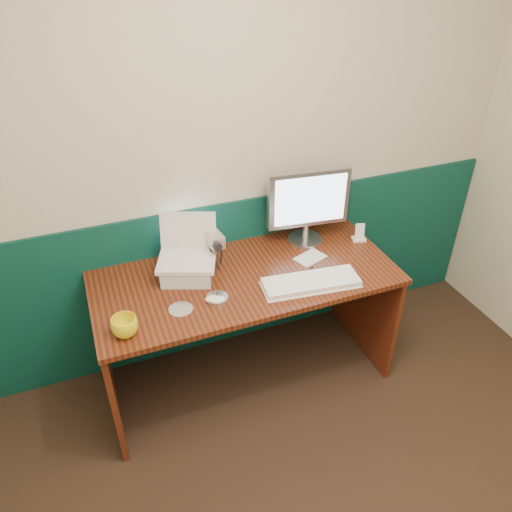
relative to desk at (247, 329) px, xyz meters
name	(u,v)px	position (x,y,z in m)	size (l,w,h in m)	color
back_wall	(223,161)	(0.01, 0.37, 0.88)	(3.50, 0.04, 2.50)	beige
wainscot	(228,276)	(0.01, 0.36, 0.12)	(3.48, 0.02, 1.00)	#07302C
desk	(247,329)	(0.00, 0.00, 0.00)	(1.60, 0.70, 0.75)	#331709
laptop_riser	(188,270)	(-0.29, 0.10, 0.42)	(0.25, 0.22, 0.09)	silver
laptop	(185,243)	(-0.29, 0.10, 0.59)	(0.29, 0.23, 0.24)	silver
monitor	(307,206)	(0.44, 0.20, 0.61)	(0.46, 0.13, 0.46)	#A3A3A7
keyboard	(311,283)	(0.28, -0.20, 0.39)	(0.50, 0.17, 0.03)	white
mouse_right	(335,276)	(0.43, -0.19, 0.39)	(0.10, 0.06, 0.03)	white
mouse_left	(215,299)	(-0.21, -0.15, 0.39)	(0.10, 0.06, 0.03)	white
mug	(125,326)	(-0.66, -0.23, 0.42)	(0.12, 0.12, 0.10)	yellow
camcorder	(216,249)	(-0.12, 0.14, 0.49)	(0.10, 0.14, 0.22)	#BDBCC2
cd_spindle	(217,299)	(-0.20, -0.14, 0.39)	(0.11, 0.11, 0.02)	silver
cd_loose_a	(181,309)	(-0.39, -0.14, 0.38)	(0.12, 0.12, 0.00)	silver
pen	(307,273)	(0.31, -0.10, 0.38)	(0.01, 0.01, 0.13)	black
papers	(310,258)	(0.39, 0.03, 0.38)	(0.17, 0.11, 0.00)	silver
dock	(359,239)	(0.74, 0.09, 0.38)	(0.08, 0.06, 0.01)	white
music_player	(360,231)	(0.74, 0.09, 0.44)	(0.05, 0.01, 0.09)	white
pda	(345,281)	(0.46, -0.24, 0.38)	(0.06, 0.11, 0.01)	black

